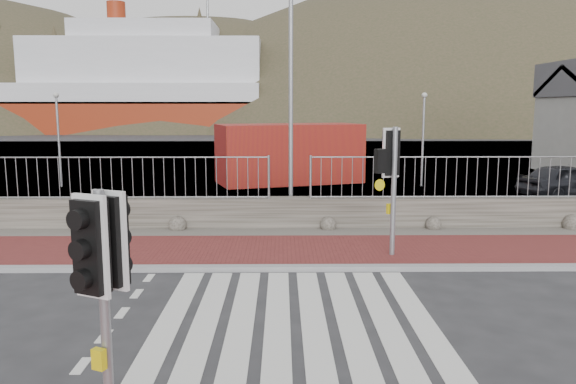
{
  "coord_description": "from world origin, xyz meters",
  "views": [
    {
      "loc": [
        -0.22,
        -8.82,
        3.56
      ],
      "look_at": [
        -0.09,
        3.0,
        1.74
      ],
      "focal_mm": 35.0,
      "sensor_mm": 36.0,
      "label": 1
    }
  ],
  "objects_px": {
    "traffic_signal_near": "(102,265)",
    "car_a": "(566,180)",
    "traffic_signal_far": "(393,164)",
    "streetlight": "(295,83)",
    "shipping_container": "(289,153)",
    "ferry": "(100,92)"
  },
  "relations": [
    {
      "from": "traffic_signal_near",
      "to": "car_a",
      "type": "relative_size",
      "value": 0.71
    },
    {
      "from": "traffic_signal_far",
      "to": "streetlight",
      "type": "bearing_deg",
      "value": -84.68
    },
    {
      "from": "traffic_signal_far",
      "to": "streetlight",
      "type": "xyz_separation_m",
      "value": [
        -2.17,
        4.04,
        2.0
      ]
    },
    {
      "from": "traffic_signal_near",
      "to": "shipping_container",
      "type": "xyz_separation_m",
      "value": [
        2.15,
        20.51,
        -0.62
      ]
    },
    {
      "from": "ferry",
      "to": "streetlight",
      "type": "xyz_separation_m",
      "value": [
        24.82,
        -59.84,
        -1.13
      ]
    },
    {
      "from": "traffic_signal_far",
      "to": "streetlight",
      "type": "height_order",
      "value": "streetlight"
    },
    {
      "from": "traffic_signal_near",
      "to": "car_a",
      "type": "distance_m",
      "value": 20.7
    },
    {
      "from": "traffic_signal_far",
      "to": "car_a",
      "type": "height_order",
      "value": "traffic_signal_far"
    },
    {
      "from": "ferry",
      "to": "streetlight",
      "type": "height_order",
      "value": "ferry"
    },
    {
      "from": "traffic_signal_near",
      "to": "ferry",
      "type": "bearing_deg",
      "value": 132.19
    },
    {
      "from": "traffic_signal_far",
      "to": "car_a",
      "type": "relative_size",
      "value": 0.79
    },
    {
      "from": "ferry",
      "to": "traffic_signal_near",
      "type": "height_order",
      "value": "ferry"
    },
    {
      "from": "shipping_container",
      "to": "car_a",
      "type": "bearing_deg",
      "value": -39.93
    },
    {
      "from": "traffic_signal_far",
      "to": "shipping_container",
      "type": "height_order",
      "value": "traffic_signal_far"
    },
    {
      "from": "traffic_signal_near",
      "to": "traffic_signal_far",
      "type": "distance_m",
      "value": 8.57
    },
    {
      "from": "ferry",
      "to": "car_a",
      "type": "bearing_deg",
      "value": -57.2
    },
    {
      "from": "ferry",
      "to": "shipping_container",
      "type": "xyz_separation_m",
      "value": [
        24.78,
        -50.74,
        -4.01
      ]
    },
    {
      "from": "traffic_signal_near",
      "to": "shipping_container",
      "type": "distance_m",
      "value": 20.64
    },
    {
      "from": "shipping_container",
      "to": "streetlight",
      "type": "bearing_deg",
      "value": -107.49
    },
    {
      "from": "traffic_signal_near",
      "to": "traffic_signal_far",
      "type": "relative_size",
      "value": 0.89
    },
    {
      "from": "car_a",
      "to": "traffic_signal_far",
      "type": "bearing_deg",
      "value": 117.34
    },
    {
      "from": "streetlight",
      "to": "car_a",
      "type": "relative_size",
      "value": 1.94
    }
  ]
}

